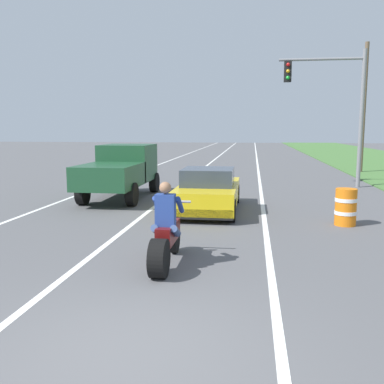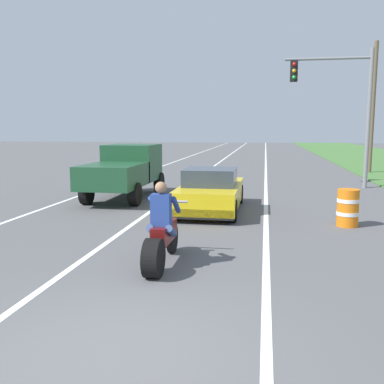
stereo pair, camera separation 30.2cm
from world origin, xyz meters
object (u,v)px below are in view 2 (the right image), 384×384
Objects in this scene: sports_car_yellow at (211,191)px; traffic_light_mast_near at (343,98)px; pickup_truck_left_lane_dark_green at (125,169)px; construction_barrel_nearest at (348,208)px; motorcycle_with_rider at (161,236)px.

sports_car_yellow is 8.85m from traffic_light_mast_near.
sports_car_yellow is at bearing -127.19° from traffic_light_mast_near.
construction_barrel_nearest is (7.39, -3.64, -0.60)m from pickup_truck_left_lane_dark_green.
motorcycle_with_rider is 0.46× the size of pickup_truck_left_lane_dark_green.
sports_car_yellow is at bearing -30.94° from pickup_truck_left_lane_dark_green.
pickup_truck_left_lane_dark_green is (-3.30, 7.80, 0.51)m from motorcycle_with_rider.
traffic_light_mast_near is (4.96, 6.54, 3.31)m from sports_car_yellow.
construction_barrel_nearest is (4.09, 4.16, -0.09)m from motorcycle_with_rider.
construction_barrel_nearest is (3.87, -1.53, -0.13)m from sports_car_yellow.
motorcycle_with_rider reaches higher than sports_car_yellow.
traffic_light_mast_near reaches higher than motorcycle_with_rider.
pickup_truck_left_lane_dark_green is 8.26m from construction_barrel_nearest.
motorcycle_with_rider is at bearing -92.18° from sports_car_yellow.
traffic_light_mast_near is (5.18, 12.24, 3.34)m from motorcycle_with_rider.
sports_car_yellow reaches higher than construction_barrel_nearest.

